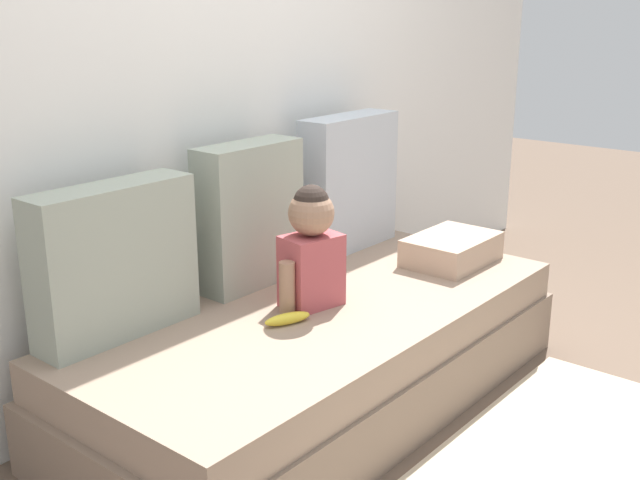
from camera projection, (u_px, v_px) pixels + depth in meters
name	position (u px, v px, depth m)	size (l,w,h in m)	color
ground_plane	(322.00, 401.00, 2.92)	(12.00, 12.00, 0.00)	brown
back_wall	(203.00, 90.00, 2.95)	(5.20, 0.10, 2.24)	white
couch	(322.00, 354.00, 2.86)	(2.00, 0.92, 0.39)	#826C5B
throw_pillow_left	(115.00, 261.00, 2.49)	(0.56, 0.16, 0.50)	#99A393
throw_pillow_center	(249.00, 215.00, 2.94)	(0.45, 0.16, 0.55)	#99A393
throw_pillow_right	(349.00, 183.00, 3.39)	(0.51, 0.16, 0.59)	#B2BCC6
toddler	(311.00, 246.00, 2.74)	(0.32, 0.18, 0.45)	#B24C51
banana	(287.00, 319.00, 2.63)	(0.17, 0.04, 0.04)	yellow
folded_blanket	(452.00, 249.00, 3.25)	(0.40, 0.28, 0.12)	tan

